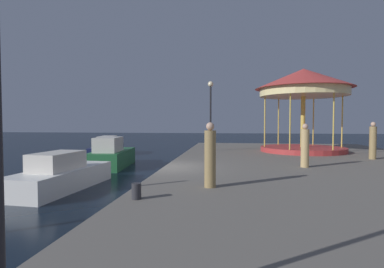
{
  "coord_description": "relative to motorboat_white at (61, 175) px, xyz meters",
  "views": [
    {
      "loc": [
        2.8,
        -12.67,
        2.73
      ],
      "look_at": [
        0.54,
        5.44,
        1.99
      ],
      "focal_mm": 28.14,
      "sensor_mm": 36.0,
      "label": 1
    }
  ],
  "objects": [
    {
      "name": "motorboat_green",
      "position": [
        -0.29,
        5.97,
        0.12
      ],
      "size": [
        2.26,
        4.75,
        1.84
      ],
      "color": "#236638",
      "rests_on": "ground"
    },
    {
      "name": "person_far_corner",
      "position": [
        9.94,
        1.92,
        1.1
      ],
      "size": [
        0.34,
        0.34,
        1.86
      ],
      "color": "tan",
      "rests_on": "quay_dock"
    },
    {
      "name": "quay_dock",
      "position": [
        10.85,
        1.34,
        -0.18
      ],
      "size": [
        13.8,
        29.79,
        0.8
      ],
      "primitive_type": "cube",
      "color": "slate",
      "rests_on": "ground"
    },
    {
      "name": "lamp_post_mid_promenade",
      "position": [
        5.48,
        8.79,
        3.36
      ],
      "size": [
        0.36,
        0.36,
        4.63
      ],
      "color": "black",
      "rests_on": "quay_dock"
    },
    {
      "name": "bollard_center",
      "position": [
        4.44,
        -4.1,
        0.42
      ],
      "size": [
        0.24,
        0.24,
        0.4
      ],
      "primitive_type": "cylinder",
      "color": "#2D2D33",
      "rests_on": "quay_dock"
    },
    {
      "name": "motorboat_white",
      "position": [
        0.0,
        0.0,
        0.0
      ],
      "size": [
        2.16,
        5.14,
        1.53
      ],
      "color": "white",
      "rests_on": "ground"
    },
    {
      "name": "person_near_carousel",
      "position": [
        14.12,
        5.24,
        1.13
      ],
      "size": [
        0.34,
        0.34,
        1.93
      ],
      "color": "#937A4C",
      "rests_on": "quay_dock"
    },
    {
      "name": "ground_plane",
      "position": [
        3.94,
        1.34,
        -0.58
      ],
      "size": [
        120.0,
        120.0,
        0.0
      ],
      "primitive_type": "plane",
      "color": "black"
    },
    {
      "name": "motorboat_navy",
      "position": [
        -3.31,
        12.43,
        -0.01
      ],
      "size": [
        2.55,
        5.81,
        1.55
      ],
      "color": "#19214C",
      "rests_on": "ground"
    },
    {
      "name": "person_mid_promenade",
      "position": [
        6.18,
        -2.51,
        1.13
      ],
      "size": [
        0.34,
        0.34,
        1.92
      ],
      "color": "#937A4C",
      "rests_on": "quay_dock"
    },
    {
      "name": "carousel",
      "position": [
        11.47,
        8.89,
        4.2
      ],
      "size": [
        6.13,
        6.13,
        5.35
      ],
      "color": "#B23333",
      "rests_on": "quay_dock"
    }
  ]
}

